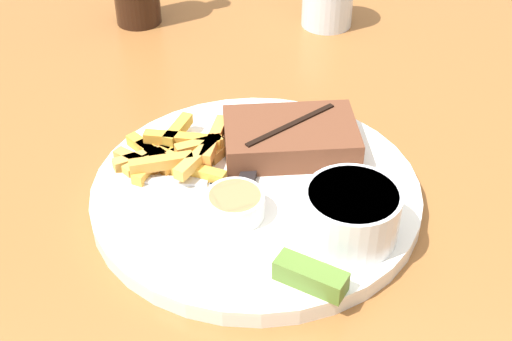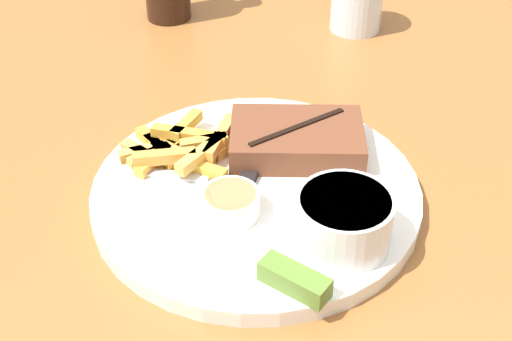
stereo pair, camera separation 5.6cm
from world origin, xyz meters
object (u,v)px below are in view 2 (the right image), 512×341
at_px(steak_portion, 297,140).
at_px(dinner_plate, 256,193).
at_px(dipping_sauce_cup, 231,202).
at_px(pickle_spear, 294,280).
at_px(drinking_glass, 357,0).
at_px(knife_utensil, 259,156).
at_px(fork_utensil, 171,175).
at_px(coleslaw_cup, 344,218).

bearing_deg(steak_portion, dinner_plate, -121.66).
relative_size(dipping_sauce_cup, pickle_spear, 0.85).
xyz_separation_m(dipping_sauce_cup, drinking_glass, (0.13, 0.43, 0.01)).
xyz_separation_m(steak_portion, knife_utensil, (-0.04, -0.02, -0.01)).
bearing_deg(steak_portion, drinking_glass, 77.35).
distance_m(fork_utensil, drinking_glass, 0.43).
bearing_deg(fork_utensil, coleslaw_cup, -19.47).
relative_size(steak_portion, drinking_glass, 1.64).
height_order(coleslaw_cup, fork_utensil, coleslaw_cup).
distance_m(pickle_spear, knife_utensil, 0.18).
xyz_separation_m(fork_utensil, drinking_glass, (0.20, 0.38, 0.02)).
bearing_deg(coleslaw_cup, steak_portion, 108.88).
xyz_separation_m(dipping_sauce_cup, fork_utensil, (-0.07, 0.05, -0.01)).
xyz_separation_m(fork_utensil, knife_utensil, (0.09, 0.04, 0.00)).
bearing_deg(drinking_glass, knife_utensil, -108.07).
height_order(dinner_plate, drinking_glass, drinking_glass).
relative_size(dinner_plate, knife_utensil, 1.99).
height_order(dinner_plate, dipping_sauce_cup, dipping_sauce_cup).
distance_m(dinner_plate, steak_portion, 0.08).
height_order(knife_utensil, drinking_glass, drinking_glass).
bearing_deg(coleslaw_cup, fork_utensil, 154.66).
height_order(dinner_plate, steak_portion, steak_portion).
relative_size(coleslaw_cup, pickle_spear, 1.34).
xyz_separation_m(dipping_sauce_cup, knife_utensil, (0.02, 0.09, -0.01)).
height_order(coleslaw_cup, drinking_glass, drinking_glass).
xyz_separation_m(dinner_plate, knife_utensil, (-0.00, 0.05, 0.01)).
bearing_deg(drinking_glass, fork_utensil, -117.62).
height_order(steak_portion, pickle_spear, steak_portion).
bearing_deg(knife_utensil, pickle_spear, -154.18).
xyz_separation_m(pickle_spear, knife_utensil, (-0.04, 0.18, -0.01)).
distance_m(knife_utensil, drinking_glass, 0.36).
bearing_deg(pickle_spear, drinking_glass, 82.48).
bearing_deg(dipping_sauce_cup, knife_utensil, 76.93).
height_order(dipping_sauce_cup, fork_utensil, dipping_sauce_cup).
height_order(coleslaw_cup, dipping_sauce_cup, coleslaw_cup).
distance_m(dinner_plate, pickle_spear, 0.14).
xyz_separation_m(dinner_plate, dipping_sauce_cup, (-0.02, -0.04, 0.02)).
relative_size(dipping_sauce_cup, fork_utensil, 0.41).
relative_size(steak_portion, coleslaw_cup, 1.64).
distance_m(coleslaw_cup, knife_utensil, 0.15).
relative_size(coleslaw_cup, drinking_glass, 1.00).
distance_m(dipping_sauce_cup, knife_utensil, 0.09).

